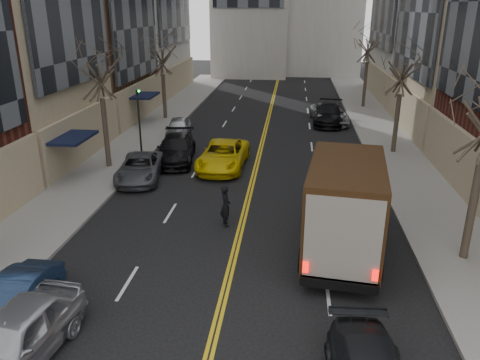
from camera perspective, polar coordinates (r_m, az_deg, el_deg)
name	(u,v)px	position (r m, az deg, el deg)	size (l,w,h in m)	color
sidewalk_left	(142,137)	(35.66, -11.88, 5.20)	(4.00, 66.00, 0.15)	slate
sidewalk_right	(390,144)	(34.61, 17.84, 4.19)	(4.00, 66.00, 0.15)	slate
tree_lf_mid	(98,56)	(27.98, -16.94, 14.30)	(3.20, 3.20, 8.91)	#382D23
tree_lf_far	(161,47)	(40.28, -9.55, 15.67)	(3.20, 3.20, 8.12)	#382D23
tree_rt_mid	(404,58)	(31.54, 19.37, 13.85)	(3.20, 3.20, 8.32)	#382D23
tree_rt_far	(370,35)	(46.22, 15.51, 16.71)	(3.20, 3.20, 9.11)	#382D23
traffic_signal	(139,115)	(29.91, -12.23, 7.69)	(0.29, 0.26, 4.70)	black
ups_truck	(345,206)	(18.46, 12.63, -3.13)	(3.53, 7.34, 3.88)	black
taxi	(223,155)	(28.10, -2.06, 3.03)	(2.58, 5.60, 1.56)	#DEC009
pedestrian	(226,206)	(20.59, -1.77, -3.16)	(0.69, 0.45, 1.88)	black
parked_lf_a	(15,338)	(14.54, -25.72, -17.01)	(1.93, 4.79, 1.63)	#AFB0B7
parked_lf_b	(16,298)	(16.58, -25.67, -12.83)	(1.36, 3.89, 1.28)	#13233D
parked_lf_c	(140,168)	(26.80, -12.06, 1.49)	(2.27, 4.92, 1.37)	#48494F
parked_lf_d	(176,149)	(29.61, -7.81, 3.79)	(2.22, 5.47, 1.59)	black
parked_lf_e	(179,128)	(35.21, -7.51, 6.35)	(1.68, 4.18, 1.42)	#AAACB2
parked_rt_a	(364,163)	(27.96, 14.89, 2.07)	(1.47, 4.22, 1.39)	#464A4D
parked_rt_b	(329,114)	(39.93, 10.79, 7.94)	(2.60, 5.63, 1.56)	#A7A9AE
parked_rt_c	(329,114)	(39.66, 10.82, 7.91)	(2.31, 5.69, 1.65)	black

